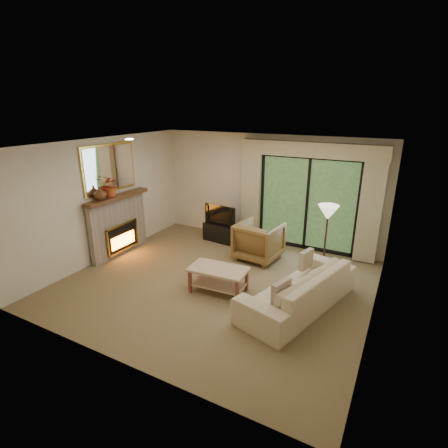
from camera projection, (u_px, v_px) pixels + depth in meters
The scene contains 22 objects.
floor at pixel (217, 283), 6.70m from camera, with size 5.50×5.50×0.00m, color brown.
ceiling at pixel (216, 145), 5.85m from camera, with size 5.50×5.50×0.00m, color silver.
wall_back at pixel (267, 190), 8.36m from camera, with size 5.00×5.00×0.00m, color beige.
wall_front at pixel (114, 275), 4.19m from camera, with size 5.00×5.00×0.00m, color beige.
wall_left at pixel (105, 200), 7.50m from camera, with size 5.00×5.00×0.00m, color beige.
wall_right at pixel (382, 246), 5.05m from camera, with size 5.00×5.00×0.00m, color beige.
fireplace at pixel (118, 225), 7.81m from camera, with size 0.24×1.70×1.37m, color gray, non-canonical shape.
mirror at pixel (110, 168), 7.44m from camera, with size 0.07×1.45×1.02m, color gold, non-canonical shape.
sliding_door at pixel (307, 204), 7.93m from camera, with size 2.26×0.10×2.16m, color black, non-canonical shape.
curtain_left at pixel (251, 193), 8.41m from camera, with size 0.45×0.18×2.35m, color tan.
curtain_right at pixel (371, 209), 7.21m from camera, with size 0.45×0.18×2.35m, color tan.
cornice at pixel (311, 150), 7.46m from camera, with size 3.20×0.24×0.32m, color tan.
media_console at pixel (222, 232), 8.67m from camera, with size 0.89×0.40×0.45m, color black.
tv at pixel (222, 214), 8.52m from camera, with size 0.86×0.11×0.49m, color black.
armchair at pixel (259, 241), 7.61m from camera, with size 0.89×0.92×0.83m, color brown.
sofa at pixel (299, 288), 5.81m from camera, with size 2.36×0.92×0.69m, color tan.
pillow_near at pixel (281, 293), 5.20m from camera, with size 0.10×0.39×0.39m, color brown.
pillow_far at pixel (306, 259), 6.34m from camera, with size 0.09×0.35×0.35m, color brown.
coffee_table at pixel (218, 280), 6.31m from camera, with size 1.04×0.57×0.47m, color tan, non-canonical shape.
floor_lamp at pixel (325, 241), 6.75m from camera, with size 0.39×0.39×1.46m, color beige, non-canonical shape.
vase at pixel (100, 193), 7.17m from camera, with size 0.27×0.27×0.28m, color #4B2C16.
branches at pixel (111, 186), 7.41m from camera, with size 0.41×0.35×0.45m, color #C34A1E.
Camera 1 is at (2.94, -5.19, 3.25)m, focal length 28.00 mm.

